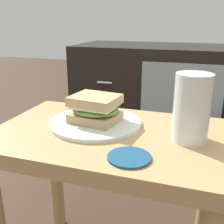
% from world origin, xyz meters
% --- Properties ---
extents(side_table, '(0.56, 0.36, 0.46)m').
position_xyz_m(side_table, '(0.00, 0.00, 0.37)').
color(side_table, tan).
rests_on(side_table, ground).
extents(tv_cabinet, '(0.96, 0.46, 0.58)m').
position_xyz_m(tv_cabinet, '(-0.01, 0.95, 0.29)').
color(tv_cabinet, black).
rests_on(tv_cabinet, ground).
extents(plate, '(0.23, 0.23, 0.01)m').
position_xyz_m(plate, '(-0.05, 0.03, 0.47)').
color(plate, silver).
rests_on(plate, side_table).
extents(sandwich_front, '(0.14, 0.12, 0.07)m').
position_xyz_m(sandwich_front, '(-0.05, 0.03, 0.50)').
color(sandwich_front, tan).
rests_on(sandwich_front, plate).
extents(beer_glass, '(0.08, 0.08, 0.15)m').
position_xyz_m(beer_glass, '(0.18, 0.01, 0.53)').
color(beer_glass, silver).
rests_on(beer_glass, side_table).
extents(coaster, '(0.09, 0.09, 0.01)m').
position_xyz_m(coaster, '(0.08, -0.11, 0.46)').
color(coaster, navy).
rests_on(coaster, side_table).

